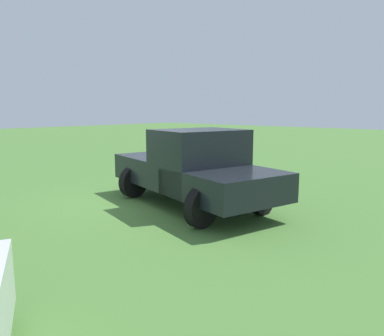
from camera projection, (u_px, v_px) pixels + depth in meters
ground_plane at (148, 203)px, 9.12m from camera, size 80.00×80.00×0.00m
pickup_truck at (195, 167)px, 8.68m from camera, size 3.12×5.11×1.82m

